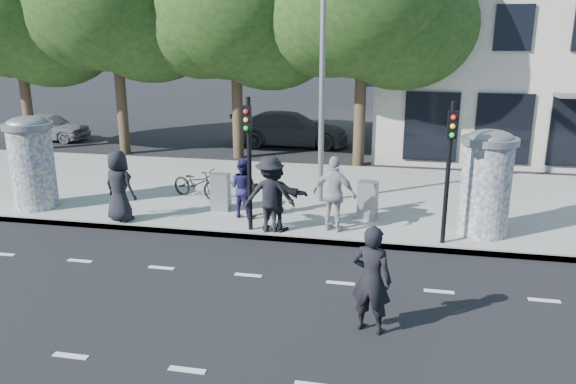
% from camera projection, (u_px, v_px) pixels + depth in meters
% --- Properties ---
extents(ground, '(120.00, 120.00, 0.00)m').
position_uv_depth(ground, '(229.00, 305.00, 10.79)').
color(ground, black).
rests_on(ground, ground).
extents(sidewalk, '(40.00, 8.00, 0.15)m').
position_uv_depth(sidewalk, '(299.00, 195.00, 17.84)').
color(sidewalk, gray).
rests_on(sidewalk, ground).
extents(curb, '(40.00, 0.10, 0.16)m').
position_uv_depth(curb, '(271.00, 238.00, 14.12)').
color(curb, slate).
rests_on(curb, ground).
extents(lane_dash_near, '(32.00, 0.12, 0.01)m').
position_uv_depth(lane_dash_near, '(187.00, 370.00, 8.72)').
color(lane_dash_near, silver).
rests_on(lane_dash_near, ground).
extents(lane_dash_far, '(32.00, 0.12, 0.01)m').
position_uv_depth(lane_dash_far, '(248.00, 275.00, 12.11)').
color(lane_dash_far, silver).
rests_on(lane_dash_far, ground).
extents(ad_column_left, '(1.36, 1.36, 2.65)m').
position_uv_depth(ad_column_left, '(32.00, 160.00, 15.97)').
color(ad_column_left, beige).
rests_on(ad_column_left, sidewalk).
extents(ad_column_right, '(1.36, 1.36, 2.65)m').
position_uv_depth(ad_column_right, '(486.00, 180.00, 13.81)').
color(ad_column_right, beige).
rests_on(ad_column_right, sidewalk).
extents(traffic_pole_near, '(0.22, 0.31, 3.40)m').
position_uv_depth(traffic_pole_near, '(249.00, 151.00, 13.87)').
color(traffic_pole_near, black).
rests_on(traffic_pole_near, sidewalk).
extents(traffic_pole_far, '(0.22, 0.31, 3.40)m').
position_uv_depth(traffic_pole_far, '(449.00, 159.00, 12.96)').
color(traffic_pole_far, black).
rests_on(traffic_pole_far, sidewalk).
extents(street_lamp, '(0.25, 0.93, 8.00)m').
position_uv_depth(street_lamp, '(322.00, 42.00, 15.57)').
color(street_lamp, slate).
rests_on(street_lamp, sidewalk).
extents(tree_far_left, '(7.20, 7.20, 9.26)m').
position_uv_depth(tree_far_left, '(14.00, 3.00, 23.33)').
color(tree_far_left, '#38281C').
rests_on(tree_far_left, ground).
extents(tree_near_left, '(6.80, 6.80, 8.97)m').
position_uv_depth(tree_near_left, '(235.00, 5.00, 21.75)').
color(tree_near_left, '#38281C').
rests_on(tree_near_left, ground).
extents(ped_a, '(1.08, 0.86, 1.92)m').
position_uv_depth(ped_a, '(119.00, 186.00, 14.91)').
color(ped_a, black).
rests_on(ped_a, sidewalk).
extents(ped_c, '(0.95, 0.83, 1.65)m').
position_uv_depth(ped_c, '(243.00, 188.00, 15.27)').
color(ped_c, '#201E4B').
rests_on(ped_c, sidewalk).
extents(ped_d, '(1.38, 0.96, 1.95)m').
position_uv_depth(ped_d, '(270.00, 194.00, 14.13)').
color(ped_d, black).
rests_on(ped_d, sidewalk).
extents(ped_e, '(1.28, 0.96, 1.95)m').
position_uv_depth(ped_e, '(335.00, 194.00, 14.13)').
color(ped_e, '#A3A2A5').
rests_on(ped_e, sidewalk).
extents(ped_f, '(1.82, 1.03, 1.86)m').
position_uv_depth(ped_f, '(274.00, 195.00, 14.22)').
color(ped_f, black).
rests_on(ped_f, sidewalk).
extents(man_road, '(0.81, 0.64, 1.95)m').
position_uv_depth(man_road, '(371.00, 279.00, 9.63)').
color(man_road, black).
rests_on(man_road, ground).
extents(bicycle, '(1.16, 1.86, 0.92)m').
position_uv_depth(bicycle, '(197.00, 183.00, 17.12)').
color(bicycle, black).
rests_on(bicycle, sidewalk).
extents(cabinet_left, '(0.51, 0.37, 1.07)m').
position_uv_depth(cabinet_left, '(221.00, 192.00, 15.92)').
color(cabinet_left, gray).
rests_on(cabinet_left, sidewalk).
extents(cabinet_right, '(0.56, 0.46, 1.05)m').
position_uv_depth(cabinet_right, '(368.00, 200.00, 15.17)').
color(cabinet_right, gray).
rests_on(cabinet_right, sidewalk).
extents(car_left, '(1.66, 3.94, 1.33)m').
position_uv_depth(car_left, '(49.00, 127.00, 26.96)').
color(car_left, slate).
rests_on(car_left, ground).
extents(car_right, '(2.34, 5.36, 1.54)m').
position_uv_depth(car_right, '(291.00, 129.00, 25.76)').
color(car_right, '#484B4E').
rests_on(car_right, ground).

